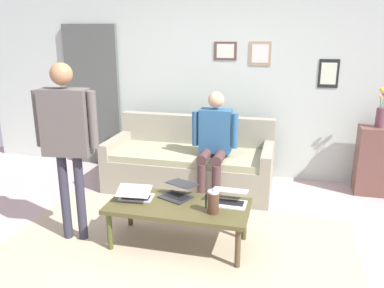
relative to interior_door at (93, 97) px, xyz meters
name	(u,v)px	position (x,y,z in m)	size (l,w,h in m)	color
ground_plane	(169,249)	(-1.81, 2.11, -1.02)	(7.68, 7.68, 0.00)	#B9A19E
area_rug	(176,249)	(-1.87, 2.10, -1.02)	(3.29, 1.98, 0.01)	tan
back_wall	(215,77)	(-1.81, -0.09, 0.33)	(7.04, 0.11, 2.70)	#BAC8BE
interior_door	(93,97)	(0.00, 0.00, 0.00)	(0.82, 0.09, 2.05)	#4E534E
couch	(190,164)	(-1.63, 0.59, -0.72)	(2.07, 0.89, 0.88)	gray
coffee_table	(178,208)	(-1.87, 2.00, -0.65)	(1.31, 0.61, 0.41)	#4D4726
laptop_left	(178,192)	(-1.82, 1.83, -0.57)	(0.38, 0.40, 0.13)	#28282D
laptop_center	(229,199)	(-2.32, 1.85, -0.57)	(0.34, 0.29, 0.13)	silver
laptop_right	(136,195)	(-1.45, 1.98, -0.57)	(0.34, 0.29, 0.14)	silver
french_press	(213,202)	(-2.22, 2.09, -0.51)	(0.12, 0.10, 0.24)	#4C3323
side_shelf	(374,161)	(-3.87, 0.23, -0.60)	(0.42, 0.32, 0.85)	brown
flower_vase	(381,114)	(-3.87, 0.23, -0.02)	(0.10, 0.11, 0.48)	brown
person_standing	(66,131)	(-0.86, 2.13, 0.06)	(0.60, 0.24, 1.70)	#31303F
person_seated	(214,139)	(-1.98, 0.81, -0.30)	(0.55, 0.51, 1.28)	#4B3232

